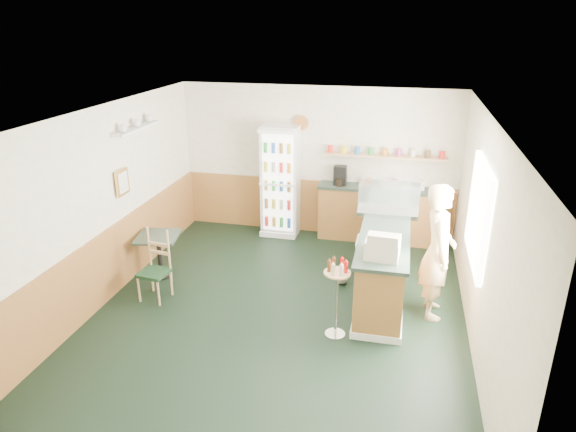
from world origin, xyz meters
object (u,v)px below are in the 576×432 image
(condiment_stand, at_px, (337,288))
(shopkeeper, at_px, (438,252))
(cafe_chair, at_px, (156,262))
(cash_register, at_px, (383,247))
(drinks_fridge, at_px, (280,181))
(cafe_table, at_px, (159,248))
(display_case, at_px, (389,197))

(condiment_stand, bearing_deg, shopkeeper, 33.94)
(shopkeeper, bearing_deg, cafe_chair, 91.83)
(condiment_stand, height_order, cafe_chair, condiment_stand)
(shopkeeper, bearing_deg, cash_register, 120.24)
(cash_register, bearing_deg, drinks_fridge, 129.23)
(cash_register, bearing_deg, cafe_table, 172.59)
(cash_register, height_order, condiment_stand, cash_register)
(cash_register, height_order, shopkeeper, shopkeeper)
(cafe_table, height_order, cafe_chair, cafe_chair)
(cash_register, height_order, cafe_table, cash_register)
(display_case, distance_m, cafe_chair, 3.55)
(cash_register, relative_size, condiment_stand, 0.41)
(cafe_table, bearing_deg, cafe_chair, -67.24)
(shopkeeper, relative_size, condiment_stand, 1.77)
(cafe_table, bearing_deg, drinks_fridge, 55.86)
(condiment_stand, bearing_deg, drinks_fridge, 115.37)
(display_case, relative_size, shopkeeper, 0.49)
(display_case, distance_m, condiment_stand, 2.03)
(shopkeeper, xyz_separation_m, cafe_table, (-4.10, 0.18, -0.45))
(cafe_table, xyz_separation_m, cafe_chair, (0.24, -0.58, 0.05))
(shopkeeper, bearing_deg, cafe_table, 83.38)
(shopkeeper, height_order, cafe_chair, shopkeeper)
(shopkeeper, distance_m, cafe_table, 4.13)
(drinks_fridge, bearing_deg, cafe_chair, -113.74)
(condiment_stand, distance_m, cafe_chair, 2.68)
(cash_register, relative_size, shopkeeper, 0.23)
(cash_register, distance_m, cafe_table, 3.52)
(cafe_chair, bearing_deg, condiment_stand, -1.24)
(cash_register, relative_size, cafe_table, 0.60)
(drinks_fridge, xyz_separation_m, shopkeeper, (2.68, -2.28, -0.08))
(cash_register, distance_m, cafe_chair, 3.21)
(shopkeeper, bearing_deg, display_case, 29.32)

